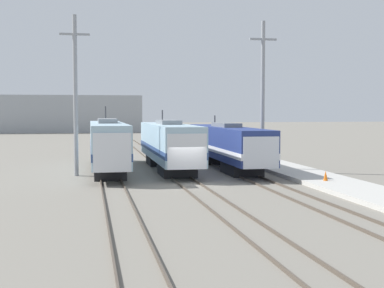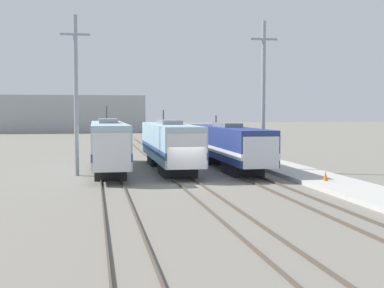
{
  "view_description": "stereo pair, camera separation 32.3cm",
  "coord_description": "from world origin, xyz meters",
  "px_view_note": "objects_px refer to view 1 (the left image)",
  "views": [
    {
      "loc": [
        -6.56,
        -35.6,
        4.94
      ],
      "look_at": [
        0.59,
        1.62,
        2.62
      ],
      "focal_mm": 50.0,
      "sensor_mm": 36.0,
      "label": 1
    },
    {
      "loc": [
        -6.25,
        -35.66,
        4.94
      ],
      "look_at": [
        0.59,
        1.62,
        2.62
      ],
      "focal_mm": 50.0,
      "sensor_mm": 36.0,
      "label": 2
    }
  ],
  "objects_px": {
    "locomotive_far_right": "(228,145)",
    "catenary_tower_left": "(75,93)",
    "traffic_cone": "(326,176)",
    "locomotive_center": "(169,145)",
    "catenary_tower_right": "(263,95)",
    "locomotive_far_left": "(108,144)"
  },
  "relations": [
    {
      "from": "locomotive_far_right",
      "to": "catenary_tower_left",
      "type": "relative_size",
      "value": 1.59
    },
    {
      "from": "locomotive_far_right",
      "to": "traffic_cone",
      "type": "bearing_deg",
      "value": -71.11
    },
    {
      "from": "locomotive_center",
      "to": "traffic_cone",
      "type": "xyz_separation_m",
      "value": [
        8.98,
        -10.89,
        -1.53
      ]
    },
    {
      "from": "catenary_tower_right",
      "to": "traffic_cone",
      "type": "relative_size",
      "value": 17.76
    },
    {
      "from": "locomotive_far_right",
      "to": "catenary_tower_right",
      "type": "xyz_separation_m",
      "value": [
        2.18,
        -2.86,
        4.27
      ]
    },
    {
      "from": "locomotive_center",
      "to": "traffic_cone",
      "type": "bearing_deg",
      "value": -50.51
    },
    {
      "from": "locomotive_far_left",
      "to": "catenary_tower_left",
      "type": "distance_m",
      "value": 5.4
    },
    {
      "from": "catenary_tower_right",
      "to": "traffic_cone",
      "type": "bearing_deg",
      "value": -78.76
    },
    {
      "from": "locomotive_center",
      "to": "locomotive_far_left",
      "type": "bearing_deg",
      "value": 179.63
    },
    {
      "from": "locomotive_far_right",
      "to": "locomotive_center",
      "type": "bearing_deg",
      "value": -175.95
    },
    {
      "from": "locomotive_far_left",
      "to": "locomotive_far_right",
      "type": "relative_size",
      "value": 0.98
    },
    {
      "from": "catenary_tower_left",
      "to": "traffic_cone",
      "type": "relative_size",
      "value": 17.76
    },
    {
      "from": "catenary_tower_left",
      "to": "catenary_tower_right",
      "type": "bearing_deg",
      "value": 0.0
    },
    {
      "from": "locomotive_far_right",
      "to": "traffic_cone",
      "type": "relative_size",
      "value": 28.29
    },
    {
      "from": "catenary_tower_right",
      "to": "locomotive_far_right",
      "type": "bearing_deg",
      "value": 127.38
    },
    {
      "from": "locomotive_center",
      "to": "traffic_cone",
      "type": "height_order",
      "value": "locomotive_center"
    },
    {
      "from": "locomotive_far_left",
      "to": "catenary_tower_right",
      "type": "xyz_separation_m",
      "value": [
        12.43,
        -2.53,
        4.08
      ]
    },
    {
      "from": "catenary_tower_left",
      "to": "locomotive_far_left",
      "type": "bearing_deg",
      "value": 45.72
    },
    {
      "from": "locomotive_far_right",
      "to": "catenary_tower_right",
      "type": "relative_size",
      "value": 1.59
    },
    {
      "from": "locomotive_far_right",
      "to": "catenary_tower_left",
      "type": "bearing_deg",
      "value": -167.33
    },
    {
      "from": "catenary_tower_right",
      "to": "catenary_tower_left",
      "type": "bearing_deg",
      "value": 180.0
    },
    {
      "from": "locomotive_center",
      "to": "catenary_tower_left",
      "type": "relative_size",
      "value": 1.44
    }
  ]
}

